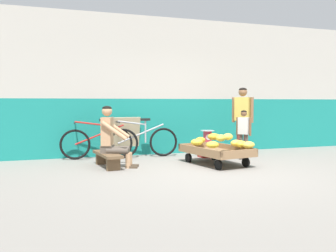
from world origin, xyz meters
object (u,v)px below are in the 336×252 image
object	(u,v)px
vendor_seated	(112,137)
sign_board	(124,137)
bicycle_near_left	(99,142)
bicycle_far_left	(141,141)
weighing_scale	(208,137)
banana_cart	(216,152)
customer_child	(244,129)
low_bench	(107,157)
customer_adult	(243,114)
plastic_crate	(207,150)

from	to	relation	value
vendor_seated	sign_board	xyz separation A→B (m)	(0.55, 1.42, -0.13)
bicycle_near_left	bicycle_far_left	bearing A→B (deg)	-2.92
weighing_scale	bicycle_near_left	bearing A→B (deg)	167.52
banana_cart	vendor_seated	distance (m)	2.02
banana_cart	weighing_scale	world-z (taller)	weighing_scale
bicycle_far_left	customer_child	xyz separation A→B (m)	(1.93, -1.08, 0.29)
low_bench	customer_adult	world-z (taller)	customer_adult
banana_cart	customer_adult	bearing A→B (deg)	37.97
customer_child	low_bench	bearing A→B (deg)	179.52
plastic_crate	sign_board	size ratio (longest dim) A/B	0.41
low_bench	bicycle_near_left	distance (m)	1.12
low_bench	customer_adult	bearing A→B (deg)	8.02
customer_adult	customer_child	world-z (taller)	customer_adult
low_bench	bicycle_near_left	size ratio (longest dim) A/B	0.68
plastic_crate	bicycle_far_left	world-z (taller)	bicycle_far_left
vendor_seated	sign_board	size ratio (longest dim) A/B	1.30
low_bench	bicycle_far_left	xyz separation A→B (m)	(0.93, 1.06, 0.15)
sign_board	customer_child	distance (m)	2.65
plastic_crate	weighing_scale	bearing A→B (deg)	-90.00
low_bench	vendor_seated	bearing A→B (deg)	-21.30
weighing_scale	sign_board	distance (m)	1.87
vendor_seated	weighing_scale	xyz separation A→B (m)	(2.24, 0.63, -0.11)
vendor_seated	bicycle_far_left	world-z (taller)	vendor_seated
weighing_scale	bicycle_far_left	bearing A→B (deg)	161.66
bicycle_far_left	sign_board	size ratio (longest dim) A/B	1.89
vendor_seated	bicycle_near_left	size ratio (longest dim) A/B	0.69
plastic_crate	sign_board	bearing A→B (deg)	155.04
plastic_crate	customer_child	world-z (taller)	customer_child
banana_cart	bicycle_near_left	distance (m)	2.51
weighing_scale	customer_adult	xyz separation A→B (m)	(0.78, -0.16, 0.50)
banana_cart	bicycle_far_left	distance (m)	1.83
sign_board	customer_adult	bearing A→B (deg)	-21.01
vendor_seated	plastic_crate	size ratio (longest dim) A/B	3.17
bicycle_far_left	customer_child	bearing A→B (deg)	-29.27
weighing_scale	customer_child	xyz separation A→B (m)	(0.54, -0.62, 0.19)
vendor_seated	bicycle_near_left	xyz separation A→B (m)	(-0.05, 1.14, -0.21)
vendor_seated	banana_cart	bearing A→B (deg)	-10.28
plastic_crate	bicycle_far_left	bearing A→B (deg)	161.70
weighing_scale	customer_adult	size ratio (longest dim) A/B	0.20
vendor_seated	customer_child	bearing A→B (deg)	0.16
bicycle_near_left	customer_adult	world-z (taller)	customer_adult
vendor_seated	low_bench	bearing A→B (deg)	158.70
customer_child	bicycle_near_left	bearing A→B (deg)	158.27
weighing_scale	bicycle_near_left	distance (m)	2.35
weighing_scale	vendor_seated	bearing A→B (deg)	-164.34
banana_cart	weighing_scale	bearing A→B (deg)	74.14
low_bench	banana_cart	bearing A→B (deg)	-10.74
customer_child	weighing_scale	bearing A→B (deg)	130.94
vendor_seated	customer_adult	size ratio (longest dim) A/B	0.75
banana_cart	sign_board	bearing A→B (deg)	128.52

